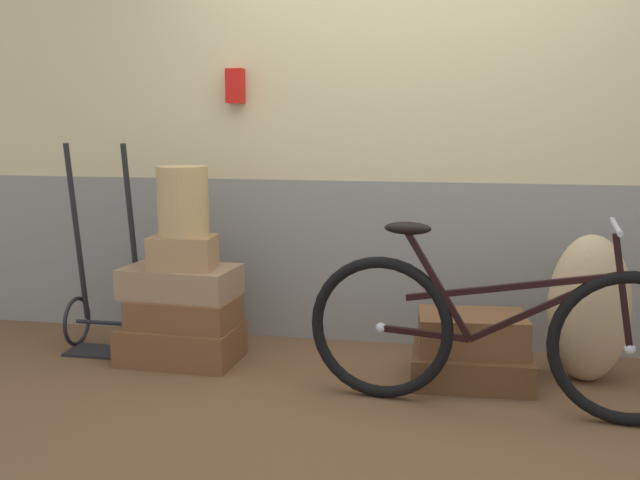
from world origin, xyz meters
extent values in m
cube|color=brown|center=(0.00, 0.00, -0.03)|extent=(9.12, 5.20, 0.06)
cube|color=gray|center=(0.00, 0.85, 0.49)|extent=(7.12, 0.20, 0.97)
cube|color=#CCBC84|center=(0.00, 0.85, 1.80)|extent=(7.12, 0.20, 1.65)
cube|color=red|center=(-0.97, 0.71, 1.52)|extent=(0.10, 0.08, 0.20)
cube|color=brown|center=(-1.15, 0.19, 0.10)|extent=(0.64, 0.44, 0.20)
cube|color=brown|center=(-1.12, 0.19, 0.28)|extent=(0.58, 0.40, 0.16)
cube|color=#937051|center=(-1.15, 0.23, 0.44)|extent=(0.63, 0.42, 0.16)
cube|color=#9E754C|center=(-1.12, 0.19, 0.61)|extent=(0.36, 0.27, 0.18)
cube|color=brown|center=(0.43, 0.19, 0.08)|extent=(0.62, 0.50, 0.16)
cube|color=brown|center=(0.43, 0.19, 0.26)|extent=(0.57, 0.41, 0.19)
cylinder|color=tan|center=(-1.12, 0.22, 0.89)|extent=(0.28, 0.28, 0.38)
torus|color=black|center=(-1.86, 0.33, 0.15)|extent=(0.02, 0.29, 0.29)
torus|color=black|center=(-1.45, 0.33, 0.15)|extent=(0.02, 0.29, 0.29)
cylinder|color=black|center=(-1.66, 0.33, 0.15)|extent=(0.41, 0.02, 0.02)
cylinder|color=black|center=(-1.83, 0.33, 0.67)|extent=(0.03, 0.17, 1.05)
cylinder|color=black|center=(-1.48, 0.33, 0.67)|extent=(0.03, 0.17, 1.05)
cube|color=black|center=(-1.66, 0.22, 0.01)|extent=(0.37, 0.22, 0.02)
ellipsoid|color=tan|center=(1.01, 0.31, 0.38)|extent=(0.41, 0.35, 0.76)
torus|color=black|center=(0.01, -0.14, 0.35)|extent=(0.69, 0.13, 0.69)
sphere|color=#B2B2B7|center=(0.01, -0.14, 0.35)|extent=(0.05, 0.05, 0.05)
torus|color=black|center=(1.10, -0.25, 0.35)|extent=(0.69, 0.13, 0.69)
sphere|color=#B2B2B7|center=(1.10, -0.25, 0.35)|extent=(0.05, 0.05, 0.05)
cube|color=black|center=(0.72, -0.21, 0.49)|extent=(0.61, 0.09, 0.36)
cube|color=black|center=(0.27, -0.16, 0.57)|extent=(0.32, 0.06, 0.50)
cube|color=black|center=(0.21, -0.16, 0.34)|extent=(0.42, 0.07, 0.05)
cube|color=black|center=(0.57, -0.19, 0.58)|extent=(0.90, 0.12, 0.19)
cube|color=black|center=(1.06, -0.25, 0.60)|extent=(0.12, 0.04, 0.51)
ellipsoid|color=black|center=(0.13, -0.15, 0.83)|extent=(0.23, 0.11, 0.06)
cylinder|color=#A5A5AD|center=(1.01, -0.24, 0.88)|extent=(0.07, 0.46, 0.02)
camera|label=1|loc=(0.41, -3.52, 1.32)|focal=41.39mm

